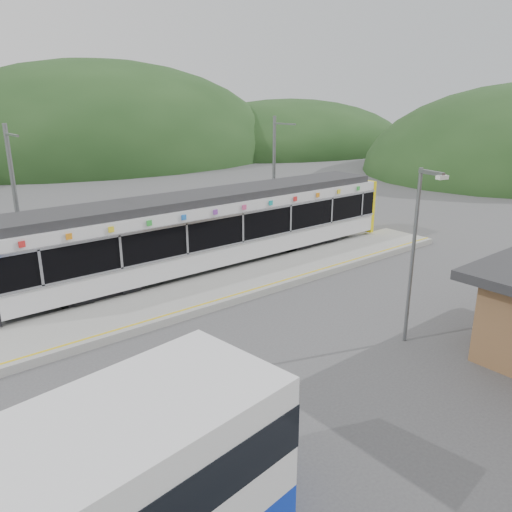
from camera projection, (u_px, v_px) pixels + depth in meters
ground at (283, 312)px, 19.37m from camera, size 120.00×120.00×0.00m
hills at (302, 252)px, 27.01m from camera, size 146.00×149.00×26.00m
platform at (232, 285)px, 21.76m from camera, size 26.00×3.20×0.30m
yellow_line at (251, 290)px, 20.76m from camera, size 26.00×0.10×0.01m
train at (216, 227)px, 23.82m from camera, size 20.44×3.01×3.74m
catenary_mast_west at (17, 208)px, 20.38m from camera, size 0.18×1.80×7.00m
catenary_mast_east at (274, 176)px, 28.82m from camera, size 0.18×1.80×7.00m
lamp_post at (417, 243)px, 15.93m from camera, size 0.38×1.07×5.88m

